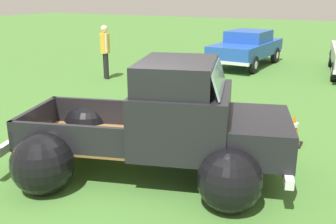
% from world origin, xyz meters
% --- Properties ---
extents(ground_plane, '(80.00, 80.00, 0.00)m').
position_xyz_m(ground_plane, '(0.00, 0.00, 0.00)').
color(ground_plane, '#477A33').
extents(vintage_pickup_truck, '(4.98, 3.72, 1.96)m').
position_xyz_m(vintage_pickup_truck, '(0.37, 0.11, 0.76)').
color(vintage_pickup_truck, black).
rests_on(vintage_pickup_truck, ground).
extents(show_car_0, '(2.10, 4.40, 1.43)m').
position_xyz_m(show_car_0, '(-1.35, 10.46, 0.78)').
color(show_car_0, black).
rests_on(show_car_0, ground).
extents(spectator_0, '(0.48, 0.48, 1.85)m').
position_xyz_m(spectator_0, '(-5.01, 5.76, 1.07)').
color(spectator_0, black).
rests_on(spectator_0, ground).
extents(lane_cone_0, '(0.36, 0.36, 0.63)m').
position_xyz_m(lane_cone_0, '(0.10, 2.95, 0.31)').
color(lane_cone_0, black).
rests_on(lane_cone_0, ground).
extents(lane_cone_1, '(0.36, 0.36, 0.63)m').
position_xyz_m(lane_cone_1, '(2.00, 2.41, 0.31)').
color(lane_cone_1, black).
rests_on(lane_cone_1, ground).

